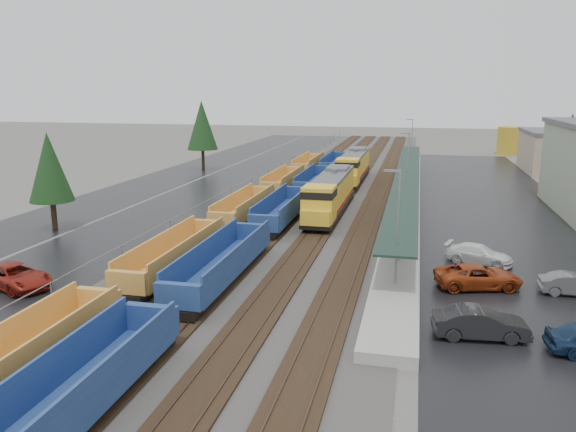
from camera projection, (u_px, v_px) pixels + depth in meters
name	position (u px, v px, depth m)	size (l,w,h in m)	color
ballast_strip	(336.00, 185.00, 75.78)	(20.00, 160.00, 0.08)	#302D2B
trackbed	(336.00, 184.00, 75.75)	(14.60, 160.00, 0.22)	black
west_parking_lot	(231.00, 181.00, 79.07)	(10.00, 160.00, 0.02)	black
west_road	(165.00, 179.00, 81.26)	(9.00, 160.00, 0.02)	black
east_commuter_lot	(494.00, 207.00, 62.12)	(16.00, 100.00, 0.02)	black
station_platform	(406.00, 197.00, 64.05)	(3.00, 80.00, 8.00)	#9E9B93
chainlink_fence	(265.00, 173.00, 76.03)	(0.08, 160.04, 2.02)	gray
distant_hills	(513.00, 124.00, 209.17)	(301.00, 140.00, 25.20)	#4E5A46
tree_west_near	(49.00, 167.00, 50.81)	(3.96, 3.96, 9.00)	#332316
tree_west_far	(202.00, 125.00, 88.75)	(4.84, 4.84, 11.00)	#332316
tree_east	(570.00, 143.00, 66.32)	(4.40, 4.40, 10.00)	#332316
locomotive_lead	(330.00, 194.00, 57.19)	(2.87, 18.94, 4.29)	black
locomotive_trail	(354.00, 167.00, 77.14)	(2.87, 18.94, 4.29)	black
well_string_yellow	(216.00, 228.00, 47.83)	(2.60, 97.98, 2.31)	gold
well_string_blue	(258.00, 232.00, 46.18)	(2.76, 103.15, 2.45)	navy
storage_tank	(511.00, 141.00, 111.22)	(5.41, 5.41, 5.41)	#B19423
parked_car_west_c	(15.00, 276.00, 36.69)	(5.65, 2.61, 1.57)	maroon
parked_car_east_a	(481.00, 324.00, 29.24)	(4.88, 1.70, 1.61)	black
parked_car_east_b	(478.00, 277.00, 36.66)	(5.56, 2.56, 1.55)	#9B3613
parked_car_east_c	(479.00, 254.00, 41.82)	(4.87, 1.98, 1.41)	white
parked_car_east_e	(574.00, 285.00, 35.40)	(4.18, 1.46, 1.38)	#535758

